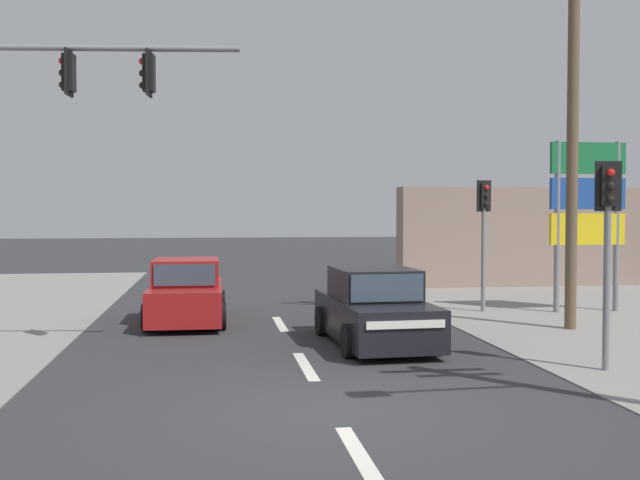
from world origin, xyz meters
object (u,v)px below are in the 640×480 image
Objects in this scene: traffic_signal_mast at (26,133)px; shopping_plaza_sign at (587,202)px; pedestal_signal_far_median at (484,223)px; sedan_oncoming_mid at (187,294)px; pedestal_signal_right_kerb at (608,229)px; sedan_oncoming_near at (374,310)px; utility_pole_midground_right at (573,94)px.

traffic_signal_mast is 14.12m from shopping_plaza_sign.
pedestal_signal_far_median is at bearing 171.15° from shopping_plaza_sign.
pedestal_signal_right_kerb is at bearing -43.09° from sedan_oncoming_mid.
pedestal_signal_right_kerb reaches higher than sedan_oncoming_near.
traffic_signal_mast is 6.05m from sedan_oncoming_mid.
shopping_plaza_sign is at bearing 64.50° from pedestal_signal_right_kerb.
traffic_signal_mast is 1.30× the size of shopping_plaza_sign.
shopping_plaza_sign is 1.08× the size of sedan_oncoming_mid.
traffic_signal_mast is at bearing 165.33° from pedestal_signal_right_kerb.
sedan_oncoming_near is at bearing -149.44° from shopping_plaza_sign.
pedestal_signal_far_median reaches higher than sedan_oncoming_mid.
sedan_oncoming_near is (-3.32, 3.13, -1.71)m from pedestal_signal_right_kerb.
pedestal_signal_right_kerb is at bearing -43.26° from sedan_oncoming_near.
traffic_signal_mast is at bearing -175.50° from sedan_oncoming_near.
sedan_oncoming_mid is at bearing 164.61° from utility_pole_midground_right.
utility_pole_midground_right reaches higher than traffic_signal_mast.
shopping_plaza_sign is (13.34, 4.48, -1.16)m from traffic_signal_mast.
sedan_oncoming_near is at bearing -132.12° from pedestal_signal_far_median.
utility_pole_midground_right reaches higher than pedestal_signal_far_median.
shopping_plaza_sign is 10.86m from sedan_oncoming_mid.
utility_pole_midground_right is 6.87m from sedan_oncoming_near.
pedestal_signal_far_median is (-0.90, 3.17, -2.98)m from utility_pole_midground_right.
pedestal_signal_right_kerb is at bearing -115.50° from shopping_plaza_sign.
traffic_signal_mast reaches higher than sedan_oncoming_mid.
utility_pole_midground_right reaches higher than sedan_oncoming_near.
pedestal_signal_far_median is 0.84× the size of sedan_oncoming_mid.
traffic_signal_mast is at bearing -123.29° from sedan_oncoming_mid.
traffic_signal_mast reaches higher than shopping_plaza_sign.
pedestal_signal_right_kerb is at bearing -109.57° from utility_pole_midground_right.
utility_pole_midground_right is at bearing 8.60° from traffic_signal_mast.
sedan_oncoming_mid is (-7.87, -0.75, -1.71)m from pedestal_signal_far_median.
shopping_plaza_sign reaches higher than sedan_oncoming_near.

